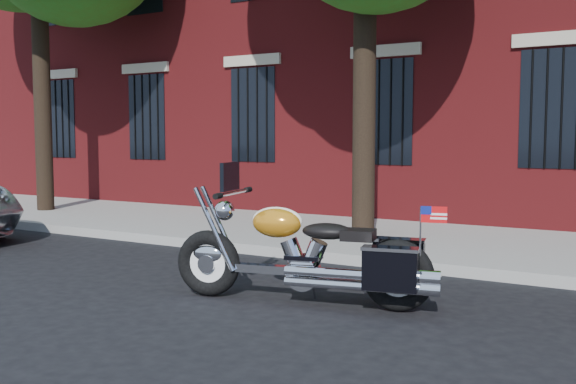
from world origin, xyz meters
The scene contains 4 objects.
ground centered at (0.00, 0.00, 0.00)m, with size 120.00×120.00×0.00m, color black.
curb centered at (0.00, 1.38, 0.07)m, with size 40.00×0.16×0.15m, color gray.
sidewalk centered at (0.00, 3.26, 0.07)m, with size 40.00×3.60×0.15m, color gray.
motorcycle centered at (1.51, -0.75, 0.49)m, with size 2.91×1.19×1.46m.
Camera 1 is at (4.55, -6.49, 1.72)m, focal length 40.00 mm.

